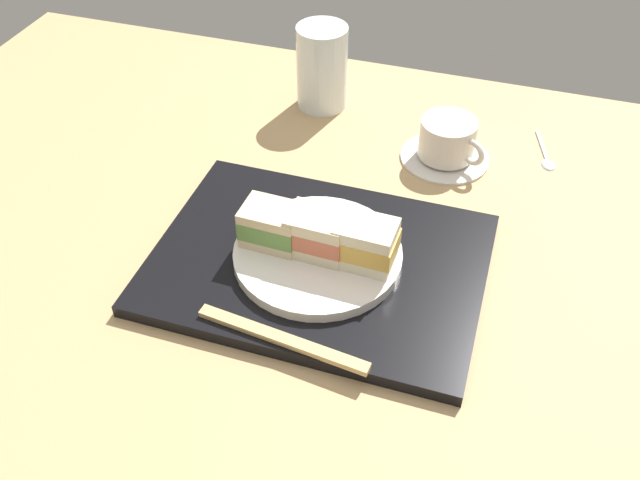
# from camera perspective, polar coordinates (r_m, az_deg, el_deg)

# --- Properties ---
(ground_plane) EXTENTS (1.40, 1.00, 0.03)m
(ground_plane) POSITION_cam_1_polar(r_m,az_deg,el_deg) (0.84, -0.63, -2.94)
(ground_plane) COLOR tan
(serving_tray) EXTENTS (0.39, 0.28, 0.02)m
(serving_tray) POSITION_cam_1_polar(r_m,az_deg,el_deg) (0.82, -0.18, -2.07)
(serving_tray) COLOR black
(serving_tray) RESTS_ON ground_plane
(sandwich_plate) EXTENTS (0.20, 0.20, 0.01)m
(sandwich_plate) POSITION_cam_1_polar(r_m,az_deg,el_deg) (0.81, -0.24, -1.30)
(sandwich_plate) COLOR white
(sandwich_plate) RESTS_ON serving_tray
(sandwich_near) EXTENTS (0.07, 0.05, 0.05)m
(sandwich_near) POSITION_cam_1_polar(r_m,az_deg,el_deg) (0.80, -4.02, 1.18)
(sandwich_near) COLOR beige
(sandwich_near) RESTS_ON sandwich_plate
(sandwich_middle) EXTENTS (0.07, 0.05, 0.05)m
(sandwich_middle) POSITION_cam_1_polar(r_m,az_deg,el_deg) (0.79, -0.25, 0.43)
(sandwich_middle) COLOR beige
(sandwich_middle) RESTS_ON sandwich_plate
(sandwich_far) EXTENTS (0.07, 0.05, 0.05)m
(sandwich_far) POSITION_cam_1_polar(r_m,az_deg,el_deg) (0.77, 3.66, -0.43)
(sandwich_far) COLOR #EFE5C1
(sandwich_far) RESTS_ON sandwich_plate
(chopsticks_pair) EXTENTS (0.19, 0.04, 0.01)m
(chopsticks_pair) POSITION_cam_1_polar(r_m,az_deg,el_deg) (0.73, -3.13, -8.12)
(chopsticks_pair) COLOR tan
(chopsticks_pair) RESTS_ON serving_tray
(coffee_cup) EXTENTS (0.13, 0.13, 0.06)m
(coffee_cup) POSITION_cam_1_polar(r_m,az_deg,el_deg) (0.99, 10.43, 7.88)
(coffee_cup) COLOR silver
(coffee_cup) RESTS_ON ground_plane
(drinking_glass) EXTENTS (0.08, 0.08, 0.13)m
(drinking_glass) POSITION_cam_1_polar(r_m,az_deg,el_deg) (1.08, 0.16, 14.01)
(drinking_glass) COLOR silver
(drinking_glass) RESTS_ON ground_plane
(teaspoon) EXTENTS (0.04, 0.10, 0.01)m
(teaspoon) POSITION_cam_1_polar(r_m,az_deg,el_deg) (1.04, 18.16, 6.45)
(teaspoon) COLOR silver
(teaspoon) RESTS_ON ground_plane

